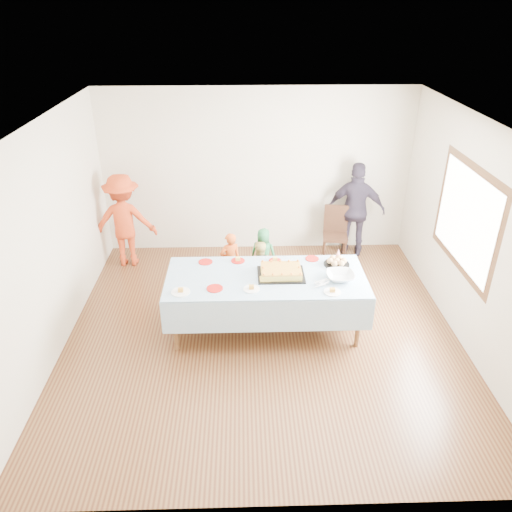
{
  "coord_description": "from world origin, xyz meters",
  "views": [
    {
      "loc": [
        -0.24,
        -5.29,
        3.92
      ],
      "look_at": [
        -0.08,
        0.3,
        0.97
      ],
      "focal_mm": 35.0,
      "sensor_mm": 36.0,
      "label": 1
    }
  ],
  "objects_px": {
    "party_table": "(266,280)",
    "adult_left": "(124,221)",
    "birthday_cake": "(281,272)",
    "dining_chair": "(335,230)"
  },
  "relations": [
    {
      "from": "dining_chair",
      "to": "adult_left",
      "type": "xyz_separation_m",
      "value": [
        -3.37,
        -0.1,
        0.26
      ]
    },
    {
      "from": "party_table",
      "to": "dining_chair",
      "type": "height_order",
      "value": "dining_chair"
    },
    {
      "from": "birthday_cake",
      "to": "party_table",
      "type": "bearing_deg",
      "value": -172.72
    },
    {
      "from": "adult_left",
      "to": "birthday_cake",
      "type": "bearing_deg",
      "value": 139.28
    },
    {
      "from": "party_table",
      "to": "adult_left",
      "type": "relative_size",
      "value": 1.66
    },
    {
      "from": "party_table",
      "to": "adult_left",
      "type": "height_order",
      "value": "adult_left"
    },
    {
      "from": "party_table",
      "to": "birthday_cake",
      "type": "relative_size",
      "value": 4.26
    },
    {
      "from": "dining_chair",
      "to": "birthday_cake",
      "type": "bearing_deg",
      "value": -110.3
    },
    {
      "from": "birthday_cake",
      "to": "dining_chair",
      "type": "relative_size",
      "value": 0.66
    },
    {
      "from": "birthday_cake",
      "to": "adult_left",
      "type": "bearing_deg",
      "value": 141.86
    }
  ]
}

